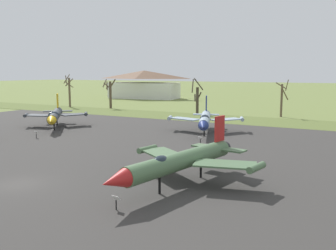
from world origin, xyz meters
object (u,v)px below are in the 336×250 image
object	(u,v)px
info_placard_front_left	(116,201)
jet_fighter_front_left	(180,161)
jet_fighter_front_right	(55,115)
jet_fighter_rear_center	(205,119)
info_placard_rear_center	(200,140)
info_placard_front_right	(36,134)
visitor_building	(144,85)

from	to	relation	value
info_placard_front_left	jet_fighter_front_left	bearing A→B (deg)	79.05
jet_fighter_front_right	jet_fighter_rear_center	xyz separation A→B (m)	(22.21, 6.10, -0.00)
info_placard_rear_center	info_placard_front_left	bearing A→B (deg)	-79.53
info_placard_front_left	info_placard_front_right	xyz separation A→B (m)	(-24.55, 15.88, -0.02)
jet_fighter_rear_center	visitor_building	bearing A→B (deg)	128.98
jet_fighter_front_left	jet_fighter_rear_center	xyz separation A→B (m)	(-7.99, 23.46, 0.03)
jet_fighter_front_right	jet_fighter_rear_center	world-z (taller)	jet_fighter_front_right
info_placard_front_left	info_placard_rear_center	distance (m)	22.62
info_placard_rear_center	jet_fighter_front_right	bearing A→B (deg)	176.72
info_placard_front_right	jet_fighter_rear_center	bearing A→B (deg)	37.99
jet_fighter_front_right	info_placard_front_left	bearing A→B (deg)	-39.24
jet_fighter_front_left	visitor_building	distance (m)	95.95
jet_fighter_front_right	visitor_building	size ratio (longest dim) A/B	0.51
info_placard_front_left	visitor_building	size ratio (longest dim) A/B	0.04
info_placard_front_left	info_placard_front_right	distance (m)	29.24
info_placard_rear_center	visitor_building	distance (m)	79.93
info_placard_rear_center	jet_fighter_front_left	bearing A→B (deg)	-71.50
jet_fighter_front_left	jet_fighter_rear_center	bearing A→B (deg)	108.81
info_placard_front_right	jet_fighter_rear_center	xyz separation A→B (m)	(17.78, 13.89, 1.43)
info_placard_front_left	info_placard_rear_center	xyz separation A→B (m)	(-4.11, 22.24, -0.01)
jet_fighter_front_right	info_placard_front_right	xyz separation A→B (m)	(4.42, -7.79, -1.43)
jet_fighter_front_left	info_placard_rear_center	bearing A→B (deg)	108.50
jet_fighter_front_right	info_placard_front_right	world-z (taller)	jet_fighter_front_right
jet_fighter_front_right	visitor_building	xyz separation A→B (m)	(-23.26, 62.28, 2.41)
jet_fighter_front_left	info_placard_front_right	distance (m)	27.52
visitor_building	jet_fighter_front_right	bearing A→B (deg)	-69.52
info_placard_front_right	info_placard_rear_center	world-z (taller)	info_placard_front_right
jet_fighter_front_right	info_placard_rear_center	xyz separation A→B (m)	(24.86, -1.43, -1.41)
info_placard_front_right	visitor_building	size ratio (longest dim) A/B	0.04
jet_fighter_front_left	info_placard_front_right	bearing A→B (deg)	159.63
jet_fighter_front_right	info_placard_rear_center	bearing A→B (deg)	-3.28
jet_fighter_front_left	visitor_building	world-z (taller)	visitor_building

